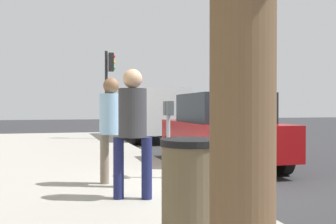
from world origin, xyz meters
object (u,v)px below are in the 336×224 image
at_px(pedestrian_at_meter, 111,122).
at_px(traffic_signal, 109,80).
at_px(trash_bin, 192,194).
at_px(parked_van_far, 150,111).
at_px(parked_sedan_near, 220,130).
at_px(pedestrian_bystander, 133,122).
at_px(parking_meter, 168,123).

xyz_separation_m(pedestrian_at_meter, traffic_signal, (9.68, -1.13, 1.37)).
bearing_deg(trash_bin, parked_van_far, -11.16).
relative_size(parked_sedan_near, traffic_signal, 1.23).
distance_m(pedestrian_at_meter, parked_sedan_near, 3.72).
height_order(pedestrian_bystander, parked_sedan_near, pedestrian_bystander).
relative_size(pedestrian_bystander, trash_bin, 1.82).
height_order(parked_van_far, trash_bin, parked_van_far).
xyz_separation_m(traffic_signal, trash_bin, (-12.81, 0.79, -1.92)).
relative_size(pedestrian_bystander, traffic_signal, 0.51).
height_order(pedestrian_bystander, parked_van_far, parked_van_far).
height_order(parked_sedan_near, trash_bin, parked_sedan_near).
distance_m(pedestrian_bystander, trash_bin, 2.17).
xyz_separation_m(pedestrian_at_meter, parked_van_far, (10.00, -2.93, 0.05)).
bearing_deg(parking_meter, pedestrian_at_meter, 109.66).
xyz_separation_m(parking_meter, pedestrian_bystander, (-1.45, 0.93, 0.08)).
relative_size(pedestrian_at_meter, parked_sedan_near, 0.40).
bearing_deg(parked_sedan_near, traffic_signal, 13.65).
distance_m(parking_meter, traffic_signal, 9.39).
relative_size(parking_meter, pedestrian_at_meter, 0.79).
height_order(pedestrian_at_meter, traffic_signal, traffic_signal).
relative_size(parking_meter, pedestrian_bystander, 0.77).
distance_m(parked_sedan_near, trash_bin, 6.00).
relative_size(parking_meter, parked_sedan_near, 0.32).
bearing_deg(parking_meter, pedestrian_bystander, 147.32).
distance_m(parked_van_far, traffic_signal, 2.25).
bearing_deg(traffic_signal, pedestrian_bystander, 174.87).
bearing_deg(pedestrian_at_meter, parked_van_far, 45.21).
relative_size(parked_sedan_near, parked_van_far, 0.85).
bearing_deg(trash_bin, pedestrian_at_meter, 6.17).
height_order(pedestrian_at_meter, pedestrian_bystander, pedestrian_bystander).
xyz_separation_m(pedestrian_at_meter, pedestrian_bystander, (-1.06, -0.17, 0.04)).
distance_m(pedestrian_at_meter, trash_bin, 3.20).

